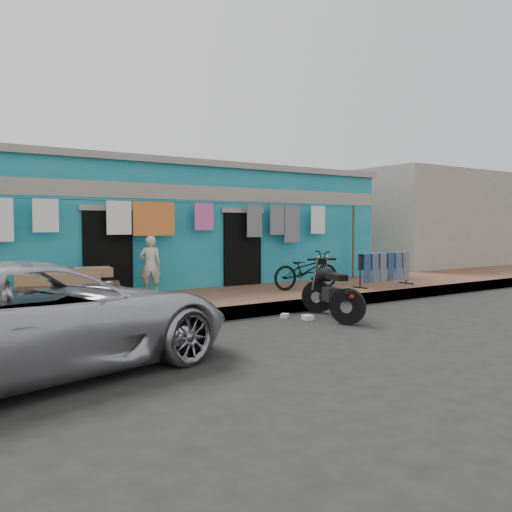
{
  "coord_description": "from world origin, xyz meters",
  "views": [
    {
      "loc": [
        -6.26,
        -7.0,
        1.77
      ],
      "look_at": [
        0.0,
        2.0,
        1.15
      ],
      "focal_mm": 38.0,
      "sensor_mm": 36.0,
      "label": 1
    }
  ],
  "objects_px": {
    "seated_person": "(150,265)",
    "bicycle": "(306,266)",
    "charpoy": "(71,286)",
    "jeans_rack": "(384,269)",
    "car": "(39,316)",
    "motorcycle": "(332,289)"
  },
  "relations": [
    {
      "from": "bicycle",
      "to": "motorcycle",
      "type": "relative_size",
      "value": 0.94
    },
    {
      "from": "seated_person",
      "to": "charpoy",
      "type": "height_order",
      "value": "seated_person"
    },
    {
      "from": "charpoy",
      "to": "jeans_rack",
      "type": "distance_m",
      "value": 7.48
    },
    {
      "from": "car",
      "to": "charpoy",
      "type": "xyz_separation_m",
      "value": [
        1.53,
        4.06,
        -0.12
      ]
    },
    {
      "from": "car",
      "to": "jeans_rack",
      "type": "distance_m",
      "value": 9.24
    },
    {
      "from": "car",
      "to": "charpoy",
      "type": "relative_size",
      "value": 2.33
    },
    {
      "from": "seated_person",
      "to": "motorcycle",
      "type": "relative_size",
      "value": 0.71
    },
    {
      "from": "car",
      "to": "seated_person",
      "type": "relative_size",
      "value": 3.85
    },
    {
      "from": "jeans_rack",
      "to": "car",
      "type": "bearing_deg",
      "value": -163.58
    },
    {
      "from": "seated_person",
      "to": "bicycle",
      "type": "relative_size",
      "value": 0.75
    },
    {
      "from": "charpoy",
      "to": "jeans_rack",
      "type": "height_order",
      "value": "jeans_rack"
    },
    {
      "from": "seated_person",
      "to": "jeans_rack",
      "type": "distance_m",
      "value": 5.8
    },
    {
      "from": "jeans_rack",
      "to": "motorcycle",
      "type": "bearing_deg",
      "value": -153.1
    },
    {
      "from": "seated_person",
      "to": "motorcycle",
      "type": "xyz_separation_m",
      "value": [
        2.15,
        -3.52,
        -0.34
      ]
    },
    {
      "from": "bicycle",
      "to": "jeans_rack",
      "type": "height_order",
      "value": "bicycle"
    },
    {
      "from": "seated_person",
      "to": "bicycle",
      "type": "height_order",
      "value": "seated_person"
    },
    {
      "from": "car",
      "to": "motorcycle",
      "type": "height_order",
      "value": "car"
    },
    {
      "from": "car",
      "to": "seated_person",
      "type": "xyz_separation_m",
      "value": [
        3.37,
        4.44,
        0.2
      ]
    },
    {
      "from": "car",
      "to": "motorcycle",
      "type": "distance_m",
      "value": 5.6
    },
    {
      "from": "car",
      "to": "bicycle",
      "type": "xyz_separation_m",
      "value": [
        6.8,
        3.19,
        0.1
      ]
    },
    {
      "from": "seated_person",
      "to": "charpoy",
      "type": "xyz_separation_m",
      "value": [
        -1.84,
        -0.38,
        -0.32
      ]
    },
    {
      "from": "bicycle",
      "to": "motorcycle",
      "type": "xyz_separation_m",
      "value": [
        -1.28,
        -2.28,
        -0.25
      ]
    }
  ]
}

